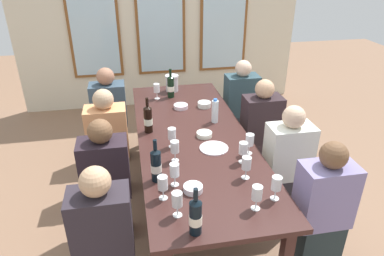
% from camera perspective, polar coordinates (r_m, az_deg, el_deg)
% --- Properties ---
extents(ground_plane, '(12.00, 12.00, 0.00)m').
position_cam_1_polar(ground_plane, '(3.56, 0.13, -11.70)').
color(ground_plane, '#87644B').
extents(back_wall_with_windows, '(4.17, 0.10, 2.90)m').
position_cam_1_polar(back_wall_with_windows, '(5.36, -5.24, 18.64)').
color(back_wall_with_windows, beige).
rests_on(back_wall_with_windows, ground).
extents(dining_table, '(0.97, 2.60, 0.74)m').
position_cam_1_polar(dining_table, '(3.18, 0.14, -2.18)').
color(dining_table, '#3A201D').
rests_on(dining_table, ground).
extents(white_plate_0, '(0.24, 0.24, 0.01)m').
position_cam_1_polar(white_plate_0, '(2.95, 3.57, -3.27)').
color(white_plate_0, white).
rests_on(white_plate_0, dining_table).
extents(metal_pitcher, '(0.16, 0.16, 0.19)m').
position_cam_1_polar(metal_pitcher, '(4.12, -3.28, 7.29)').
color(metal_pitcher, silver).
rests_on(metal_pitcher, dining_table).
extents(wine_bottle_0, '(0.08, 0.08, 0.32)m').
position_cam_1_polar(wine_bottle_0, '(2.08, 0.58, -14.15)').
color(wine_bottle_0, black).
rests_on(wine_bottle_0, dining_table).
extents(wine_bottle_1, '(0.08, 0.08, 0.33)m').
position_cam_1_polar(wine_bottle_1, '(3.93, -3.47, 6.75)').
color(wine_bottle_1, black).
rests_on(wine_bottle_1, dining_table).
extents(wine_bottle_2, '(0.08, 0.08, 0.33)m').
position_cam_1_polar(wine_bottle_2, '(2.51, -5.84, -5.99)').
color(wine_bottle_2, black).
rests_on(wine_bottle_2, dining_table).
extents(wine_bottle_3, '(0.08, 0.08, 0.33)m').
position_cam_1_polar(wine_bottle_3, '(3.17, -7.14, 1.47)').
color(wine_bottle_3, black).
rests_on(wine_bottle_3, dining_table).
extents(tasting_bowl_0, '(0.14, 0.14, 0.04)m').
position_cam_1_polar(tasting_bowl_0, '(2.45, 0.17, -9.77)').
color(tasting_bowl_0, white).
rests_on(tasting_bowl_0, dining_table).
extents(tasting_bowl_1, '(0.14, 0.14, 0.05)m').
position_cam_1_polar(tasting_bowl_1, '(3.71, 2.01, 3.84)').
color(tasting_bowl_1, white).
rests_on(tasting_bowl_1, dining_table).
extents(tasting_bowl_2, '(0.15, 0.15, 0.04)m').
position_cam_1_polar(tasting_bowl_2, '(3.68, -1.83, 3.52)').
color(tasting_bowl_2, white).
rests_on(tasting_bowl_2, dining_table).
extents(tasting_bowl_3, '(0.14, 0.14, 0.04)m').
position_cam_1_polar(tasting_bowl_3, '(3.12, 2.01, -1.03)').
color(tasting_bowl_3, white).
rests_on(tasting_bowl_3, dining_table).
extents(water_bottle, '(0.06, 0.06, 0.24)m').
position_cam_1_polar(water_bottle, '(3.35, 3.75, 2.74)').
color(water_bottle, white).
rests_on(water_bottle, dining_table).
extents(wine_glass_0, '(0.07, 0.07, 0.17)m').
position_cam_1_polar(wine_glass_0, '(3.90, -5.75, 6.34)').
color(wine_glass_0, white).
rests_on(wine_glass_0, dining_table).
extents(wine_glass_1, '(0.07, 0.07, 0.17)m').
position_cam_1_polar(wine_glass_1, '(2.39, 13.55, -8.79)').
color(wine_glass_1, white).
rests_on(wine_glass_1, dining_table).
extents(wine_glass_2, '(0.07, 0.07, 0.17)m').
position_cam_1_polar(wine_glass_2, '(2.28, 10.50, -10.39)').
color(wine_glass_2, white).
rests_on(wine_glass_2, dining_table).
extents(wine_glass_3, '(0.07, 0.07, 0.17)m').
position_cam_1_polar(wine_glass_3, '(2.34, -4.78, -9.03)').
color(wine_glass_3, white).
rests_on(wine_glass_3, dining_table).
extents(wine_glass_4, '(0.07, 0.07, 0.17)m').
position_cam_1_polar(wine_glass_4, '(2.46, -2.85, -6.98)').
color(wine_glass_4, white).
rests_on(wine_glass_4, dining_table).
extents(wine_glass_5, '(0.07, 0.07, 0.17)m').
position_cam_1_polar(wine_glass_5, '(2.86, 9.34, -1.98)').
color(wine_glass_5, white).
rests_on(wine_glass_5, dining_table).
extents(wine_glass_6, '(0.07, 0.07, 0.17)m').
position_cam_1_polar(wine_glass_6, '(2.55, 8.84, -5.74)').
color(wine_glass_6, white).
rests_on(wine_glass_6, dining_table).
extents(wine_glass_7, '(0.07, 0.07, 0.17)m').
position_cam_1_polar(wine_glass_7, '(2.73, 8.31, -3.42)').
color(wine_glass_7, white).
rests_on(wine_glass_7, dining_table).
extents(wine_glass_8, '(0.07, 0.07, 0.17)m').
position_cam_1_polar(wine_glass_8, '(2.91, -3.28, -1.00)').
color(wine_glass_8, white).
rests_on(wine_glass_8, dining_table).
extents(wine_glass_9, '(0.07, 0.07, 0.17)m').
position_cam_1_polar(wine_glass_9, '(2.73, -2.81, -3.23)').
color(wine_glass_9, white).
rests_on(wine_glass_9, dining_table).
extents(wine_glass_10, '(0.07, 0.07, 0.17)m').
position_cam_1_polar(wine_glass_10, '(2.20, -2.43, -11.57)').
color(wine_glass_10, white).
rests_on(wine_glass_10, dining_table).
extents(seated_person_0, '(0.38, 0.24, 1.11)m').
position_cam_1_polar(seated_person_0, '(2.47, -14.01, -17.72)').
color(seated_person_0, '#242331').
rests_on(seated_person_0, ground).
extents(seated_person_1, '(0.38, 0.24, 1.11)m').
position_cam_1_polar(seated_person_1, '(2.78, 20.24, -12.78)').
color(seated_person_1, '#233033').
rests_on(seated_person_1, ground).
extents(seated_person_2, '(0.38, 0.24, 1.11)m').
position_cam_1_polar(seated_person_2, '(3.50, -13.33, -2.88)').
color(seated_person_2, '#252135').
rests_on(seated_person_2, ground).
extents(seated_person_3, '(0.38, 0.24, 1.11)m').
position_cam_1_polar(seated_person_3, '(3.70, 11.02, -0.86)').
color(seated_person_3, '#37292F').
rests_on(seated_person_3, ground).
extents(seated_person_4, '(0.38, 0.24, 1.11)m').
position_cam_1_polar(seated_person_4, '(4.07, -13.13, 1.62)').
color(seated_person_4, '#352E39').
rests_on(seated_person_4, ground).
extents(seated_person_5, '(0.38, 0.24, 1.11)m').
position_cam_1_polar(seated_person_5, '(4.26, 7.89, 3.27)').
color(seated_person_5, '#28303A').
rests_on(seated_person_5, ground).
extents(seated_person_6, '(0.38, 0.24, 1.11)m').
position_cam_1_polar(seated_person_6, '(2.96, -13.60, -8.93)').
color(seated_person_6, '#2A2638').
rests_on(seated_person_6, ground).
extents(seated_person_7, '(0.38, 0.24, 1.11)m').
position_cam_1_polar(seated_person_7, '(3.20, 15.08, -6.20)').
color(seated_person_7, '#302D32').
rests_on(seated_person_7, ground).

